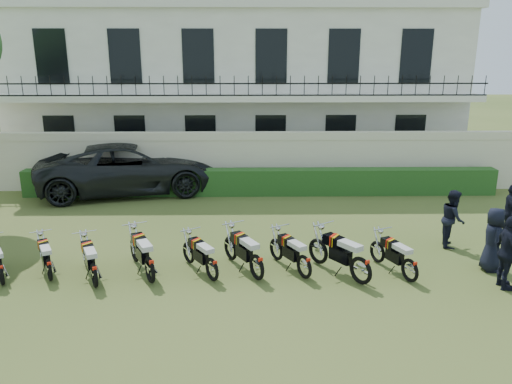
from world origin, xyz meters
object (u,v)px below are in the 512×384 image
at_px(motorcycle_5, 212,264).
at_px(officer_3, 493,239).
at_px(motorcycle_8, 361,264).
at_px(motorcycle_6, 257,261).
at_px(officer_2, 508,253).
at_px(motorcycle_7, 304,261).
at_px(motorcycle_2, 49,265).
at_px(motorcycle_4, 150,264).
at_px(suv, 131,168).
at_px(motorcycle_1, 0,269).
at_px(officer_4, 453,218).
at_px(officer_5, 510,212).
at_px(motorcycle_3, 94,270).
at_px(motorcycle_9, 410,265).

bearing_deg(motorcycle_5, officer_3, -28.55).
bearing_deg(motorcycle_8, officer_3, -22.63).
bearing_deg(motorcycle_8, motorcycle_6, 138.27).
xyz_separation_m(officer_2, officer_3, (0.14, 1.01, -0.07)).
bearing_deg(motorcycle_7, motorcycle_2, 151.23).
xyz_separation_m(motorcycle_4, officer_2, (8.35, -0.36, 0.37)).
distance_m(suv, officer_2, 13.50).
xyz_separation_m(motorcycle_8, suv, (-7.24, 8.18, 0.42)).
height_order(motorcycle_8, suv, suv).
bearing_deg(motorcycle_1, suv, 48.20).
bearing_deg(motorcycle_7, officer_2, -35.77).
xyz_separation_m(officer_4, officer_5, (1.86, 0.44, 0.02)).
relative_size(motorcycle_6, motorcycle_7, 1.09).
bearing_deg(motorcycle_3, officer_2, -26.55).
bearing_deg(officer_3, motorcycle_6, 105.68).
xyz_separation_m(officer_2, officer_4, (-0.24, 2.62, -0.07)).
relative_size(motorcycle_7, suv, 0.24).
height_order(motorcycle_3, officer_2, officer_2).
relative_size(motorcycle_9, officer_4, 1.04).
bearing_deg(motorcycle_6, officer_3, -23.91).
bearing_deg(officer_3, motorcycle_5, 105.14).
relative_size(motorcycle_1, officer_3, 0.92).
distance_m(motorcycle_6, officer_2, 5.83).
xyz_separation_m(motorcycle_7, officer_4, (4.40, 2.07, 0.35)).
xyz_separation_m(suv, officer_2, (10.58, -8.39, -0.07)).
bearing_deg(motorcycle_1, motorcycle_9, -32.75).
xyz_separation_m(suv, officer_4, (10.34, -5.77, -0.14)).
height_order(motorcycle_1, motorcycle_8, motorcycle_8).
bearing_deg(officer_5, motorcycle_5, 125.22).
height_order(motorcycle_7, suv, suv).
distance_m(motorcycle_8, officer_2, 3.37).
relative_size(motorcycle_3, motorcycle_4, 0.91).
xyz_separation_m(motorcycle_3, officer_4, (9.37, 2.47, 0.35)).
bearing_deg(officer_3, motorcycle_2, 103.17).
distance_m(motorcycle_9, officer_2, 2.20).
xyz_separation_m(motorcycle_2, motorcycle_7, (6.15, 0.03, 0.03)).
bearing_deg(motorcycle_3, officer_5, -11.16).
height_order(suv, officer_3, suv).
bearing_deg(motorcycle_2, motorcycle_8, -30.84).
distance_m(motorcycle_8, officer_3, 3.58).
xyz_separation_m(motorcycle_8, officer_4, (3.10, 2.40, 0.29)).
height_order(motorcycle_3, motorcycle_4, motorcycle_4).
xyz_separation_m(motorcycle_1, motorcycle_7, (7.20, 0.25, 0.03)).
height_order(motorcycle_7, motorcycle_8, motorcycle_8).
bearing_deg(motorcycle_4, motorcycle_5, -23.17).
relative_size(motorcycle_2, motorcycle_3, 0.91).
height_order(motorcycle_5, motorcycle_7, motorcycle_7).
xyz_separation_m(motorcycle_7, suv, (-5.93, 7.84, 0.49)).
bearing_deg(officer_4, motorcycle_5, 123.51).
bearing_deg(motorcycle_5, motorcycle_3, 153.22).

